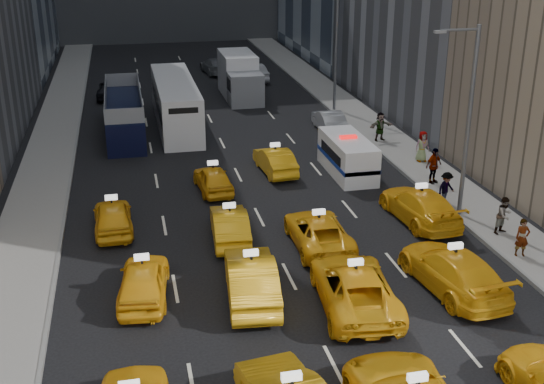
{
  "coord_description": "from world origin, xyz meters",
  "views": [
    {
      "loc": [
        -5.79,
        -15.18,
        13.05
      ],
      "look_at": [
        0.2,
        12.1,
        2.0
      ],
      "focal_mm": 45.0,
      "sensor_mm": 36.0,
      "label": 1
    }
  ],
  "objects": [
    {
      "name": "taxi_15",
      "position": [
        7.24,
        11.95,
        0.78
      ],
      "size": [
        2.55,
        5.5,
        1.55
      ],
      "primitive_type": "imported",
      "rotation": [
        0.0,
        0.0,
        3.21
      ],
      "color": "#F4AA14",
      "rests_on": "ground"
    },
    {
      "name": "taxi_16",
      "position": [
        -1.67,
        17.82,
        0.67
      ],
      "size": [
        1.89,
        4.05,
        1.34
      ],
      "primitive_type": "imported",
      "rotation": [
        0.0,
        0.0,
        3.22
      ],
      "color": "#F4AA14",
      "rests_on": "ground"
    },
    {
      "name": "pedestrian_4",
      "position": [
        10.75,
        19.6,
        1.05
      ],
      "size": [
        0.9,
        0.53,
        1.79
      ],
      "primitive_type": "imported",
      "rotation": [
        0.0,
        0.0,
        0.06
      ],
      "color": "gray",
      "rests_on": "sidewalk_east"
    },
    {
      "name": "taxi_17",
      "position": [
        2.1,
        19.93,
        0.7
      ],
      "size": [
        1.8,
        4.37,
        1.41
      ],
      "primitive_type": "imported",
      "rotation": [
        0.0,
        0.0,
        3.21
      ],
      "color": "#F4AA14",
      "rests_on": "ground"
    },
    {
      "name": "taxi_14",
      "position": [
        1.88,
        10.43,
        0.68
      ],
      "size": [
        2.35,
        4.96,
        1.37
      ],
      "primitive_type": "imported",
      "rotation": [
        0.0,
        0.0,
        3.13
      ],
      "color": "#F4AA14",
      "rests_on": "ground"
    },
    {
      "name": "pedestrian_3",
      "position": [
        9.85,
        16.15,
        1.11
      ],
      "size": [
        1.24,
        0.92,
        1.93
      ],
      "primitive_type": "imported",
      "rotation": [
        0.0,
        0.0,
        0.41
      ],
      "color": "gray",
      "rests_on": "sidewalk_east"
    },
    {
      "name": "double_decker",
      "position": [
        -5.94,
        29.4,
        1.47
      ],
      "size": [
        3.16,
        10.39,
        2.98
      ],
      "rotation": [
        0.0,
        0.0,
        0.08
      ],
      "color": "black",
      "rests_on": "ground"
    },
    {
      "name": "pedestrian_1",
      "position": [
        10.2,
        9.61,
        1.0
      ],
      "size": [
        0.94,
        0.74,
        1.7
      ],
      "primitive_type": "imported",
      "rotation": [
        0.0,
        0.0,
        0.4
      ],
      "color": "gray",
      "rests_on": "sidewalk_east"
    },
    {
      "name": "misc_car_0",
      "position": [
        7.43,
        27.14,
        0.71
      ],
      "size": [
        1.71,
        4.4,
        1.43
      ],
      "primitive_type": "imported",
      "rotation": [
        0.0,
        0.0,
        3.1
      ],
      "color": "#A5A8AD",
      "rests_on": "ground"
    },
    {
      "name": "nypd_van",
      "position": [
        5.98,
        18.89,
        1.0
      ],
      "size": [
        2.35,
        5.27,
        2.21
      ],
      "rotation": [
        0.0,
        0.0,
        0.07
      ],
      "color": "white",
      "rests_on": "ground"
    },
    {
      "name": "misc_car_1",
      "position": [
        -6.8,
        40.03,
        0.66
      ],
      "size": [
        2.45,
        4.87,
        1.32
      ],
      "primitive_type": "imported",
      "rotation": [
        0.0,
        0.0,
        3.09
      ],
      "color": "black",
      "rests_on": "ground"
    },
    {
      "name": "pedestrian_0",
      "position": [
        9.76,
        7.43,
        0.97
      ],
      "size": [
        0.65,
        0.49,
        1.64
      ],
      "primitive_type": "imported",
      "rotation": [
        0.0,
        0.0,
        -0.17
      ],
      "color": "gray",
      "rests_on": "sidewalk_east"
    },
    {
      "name": "city_bus",
      "position": [
        -2.46,
        30.79,
        1.56
      ],
      "size": [
        3.97,
        12.42,
        3.15
      ],
      "rotation": [
        0.0,
        0.0,
        -0.12
      ],
      "color": "silver",
      "rests_on": "ground"
    },
    {
      "name": "taxi_13",
      "position": [
        -1.76,
        11.81,
        0.72
      ],
      "size": [
        1.8,
        4.44,
        1.43
      ],
      "primitive_type": "imported",
      "rotation": [
        0.0,
        0.0,
        3.08
      ],
      "color": "#F4AA14",
      "rests_on": "ground"
    },
    {
      "name": "misc_car_4",
      "position": [
        5.33,
        43.62,
        0.78
      ],
      "size": [
        2.26,
        4.88,
        1.55
      ],
      "primitive_type": "imported",
      "rotation": [
        0.0,
        0.0,
        3.28
      ],
      "color": "#A0A3A8",
      "rests_on": "ground"
    },
    {
      "name": "sidewalk_west",
      "position": [
        -10.5,
        25.0,
        0.07
      ],
      "size": [
        3.0,
        90.0,
        0.15
      ],
      "primitive_type": "cube",
      "color": "gray",
      "rests_on": "ground"
    },
    {
      "name": "curb_west",
      "position": [
        -9.05,
        25.0,
        0.09
      ],
      "size": [
        0.15,
        90.0,
        0.18
      ],
      "primitive_type": "cube",
      "color": "slate",
      "rests_on": "ground"
    },
    {
      "name": "sidewalk_east",
      "position": [
        10.5,
        25.0,
        0.07
      ],
      "size": [
        3.0,
        90.0,
        0.15
      ],
      "primitive_type": "cube",
      "color": "gray",
      "rests_on": "ground"
    },
    {
      "name": "taxi_12",
      "position": [
        -6.76,
        13.86,
        0.71
      ],
      "size": [
        1.82,
        4.24,
        1.43
      ],
      "primitive_type": "imported",
      "rotation": [
        0.0,
        0.0,
        3.17
      ],
      "color": "#F4AA14",
      "rests_on": "ground"
    },
    {
      "name": "streetlight_near",
      "position": [
        9.18,
        12.0,
        4.92
      ],
      "size": [
        2.15,
        0.22,
        9.0
      ],
      "color": "#595B60",
      "rests_on": "ground"
    },
    {
      "name": "taxi_10",
      "position": [
        1.78,
        5.34,
        0.78
      ],
      "size": [
        3.14,
        5.85,
        1.56
      ],
      "primitive_type": "imported",
      "rotation": [
        0.0,
        0.0,
        3.04
      ],
      "color": "#F4AA14",
      "rests_on": "ground"
    },
    {
      "name": "taxi_9",
      "position": [
        -1.78,
        6.66,
        0.84
      ],
      "size": [
        2.25,
        5.22,
        1.67
      ],
      "primitive_type": "imported",
      "rotation": [
        0.0,
        0.0,
        3.04
      ],
      "color": "#F4AA14",
      "rests_on": "ground"
    },
    {
      "name": "taxi_11",
      "position": [
        5.82,
        5.7,
        0.81
      ],
      "size": [
        2.81,
        5.76,
        1.61
      ],
      "primitive_type": "imported",
      "rotation": [
        0.0,
        0.0,
        3.24
      ],
      "color": "#F4AA14",
      "rests_on": "ground"
    },
    {
      "name": "box_truck",
      "position": [
        3.22,
        37.82,
        1.68
      ],
      "size": [
        3.29,
        7.67,
        3.41
      ],
      "rotation": [
        0.0,
        0.0,
        -0.1
      ],
      "color": "silver",
      "rests_on": "ground"
    },
    {
      "name": "pedestrian_5",
      "position": [
        9.83,
        23.96,
        1.06
      ],
      "size": [
        1.75,
        0.81,
        1.82
      ],
      "primitive_type": "imported",
      "rotation": [
        0.0,
        0.0,
        0.2
      ],
      "color": "gray",
      "rests_on": "sidewalk_east"
    },
    {
      "name": "taxi_8",
      "position": [
        -5.68,
        7.51,
        0.75
      ],
      "size": [
        2.27,
        4.56,
        1.49
      ],
      "primitive_type": "imported",
      "rotation": [
        0.0,
        0.0,
        3.02
      ],
      "color": "#F4AA14",
      "rests_on": "ground"
    },
    {
      "name": "misc_car_2",
      "position": [
        2.56,
        47.56,
        0.72
      ],
      "size": [
        2.55,
        5.15,
        1.44
      ],
      "primitive_type": "imported",
      "rotation": [
        0.0,
        0.0,
        3.25
      ],
      "color": "slate",
      "rests_on": "ground"
    },
    {
      "name": "misc_car_3",
      "position": [
        -1.32,
        43.92,
        0.81
      ],
      "size": [
        2.28,
        4.87,
        1.61
      ],
      "primitive_type": "imported",
      "rotation": [
        0.0,
        0.0,
        3.22
      ],
      "color": "black",
      "rests_on": "ground"
    },
    {
      "name": "pedestrian_2",
      "position": [
        9.22,
        13.34,
        0.96
      ],
      "size": [
        1.14,
        0.83,
        1.63
      ],
      "primitive_type": "imported",
      "rotation": [
        0.0,
        0.0,
        0.43
      ],
      "color": "gray",
      "rests_on": "sidewalk_east"
    },
    {
      "name": "curb_east",
      "position": [
        9.05,
        25.0,
        0.09
      ],
      "size": [
        0.15,
        90.0,
        0.18
      ],
      "primitive_type": "cube",
      "color": "slate",
      "rests_on": "ground"
    },
    {
      "name": "streetlight_far",
      "position": [
        9.18,
        32.0,
        4.92
      ],
      "size": [
        2.15,
        0.22,
        9.0
      ],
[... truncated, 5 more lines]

